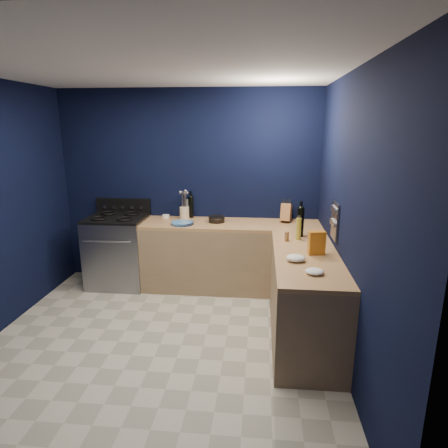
# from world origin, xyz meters

# --- Properties ---
(floor) EXTENTS (3.50, 3.50, 0.02)m
(floor) POSITION_xyz_m (0.00, 0.00, -0.01)
(floor) COLOR #ACA696
(floor) RESTS_ON ground
(ceiling) EXTENTS (3.50, 3.50, 0.02)m
(ceiling) POSITION_xyz_m (0.00, 0.00, 2.61)
(ceiling) COLOR silver
(ceiling) RESTS_ON ground
(wall_back) EXTENTS (3.50, 0.02, 2.60)m
(wall_back) POSITION_xyz_m (0.00, 1.76, 1.30)
(wall_back) COLOR black
(wall_back) RESTS_ON ground
(wall_right) EXTENTS (0.02, 3.50, 2.60)m
(wall_right) POSITION_xyz_m (1.76, 0.00, 1.30)
(wall_right) COLOR black
(wall_right) RESTS_ON ground
(wall_front) EXTENTS (3.50, 0.02, 2.60)m
(wall_front) POSITION_xyz_m (0.00, -1.76, 1.30)
(wall_front) COLOR black
(wall_front) RESTS_ON ground
(cab_back) EXTENTS (2.30, 0.63, 0.86)m
(cab_back) POSITION_xyz_m (0.60, 1.44, 0.43)
(cab_back) COLOR #917452
(cab_back) RESTS_ON floor
(top_back) EXTENTS (2.30, 0.63, 0.04)m
(top_back) POSITION_xyz_m (0.60, 1.44, 0.88)
(top_back) COLOR brown
(top_back) RESTS_ON cab_back
(cab_right) EXTENTS (0.63, 1.67, 0.86)m
(cab_right) POSITION_xyz_m (1.44, 0.29, 0.43)
(cab_right) COLOR #917452
(cab_right) RESTS_ON floor
(top_right) EXTENTS (0.63, 1.67, 0.04)m
(top_right) POSITION_xyz_m (1.44, 0.29, 0.88)
(top_right) COLOR brown
(top_right) RESTS_ON cab_right
(gas_range) EXTENTS (0.76, 0.66, 0.92)m
(gas_range) POSITION_xyz_m (-0.93, 1.42, 0.46)
(gas_range) COLOR gray
(gas_range) RESTS_ON floor
(oven_door) EXTENTS (0.59, 0.02, 0.42)m
(oven_door) POSITION_xyz_m (-0.93, 1.10, 0.45)
(oven_door) COLOR black
(oven_door) RESTS_ON gas_range
(cooktop) EXTENTS (0.76, 0.66, 0.03)m
(cooktop) POSITION_xyz_m (-0.93, 1.42, 0.94)
(cooktop) COLOR black
(cooktop) RESTS_ON gas_range
(backguard) EXTENTS (0.76, 0.06, 0.20)m
(backguard) POSITION_xyz_m (-0.93, 1.72, 1.04)
(backguard) COLOR black
(backguard) RESTS_ON gas_range
(spice_panel) EXTENTS (0.02, 0.28, 0.38)m
(spice_panel) POSITION_xyz_m (1.74, 0.55, 1.18)
(spice_panel) COLOR gray
(spice_panel) RESTS_ON wall_right
(wall_outlet) EXTENTS (0.09, 0.02, 0.13)m
(wall_outlet) POSITION_xyz_m (0.00, 1.74, 1.08)
(wall_outlet) COLOR white
(wall_outlet) RESTS_ON wall_back
(plate_stack) EXTENTS (0.35, 0.35, 0.03)m
(plate_stack) POSITION_xyz_m (-0.02, 1.30, 0.92)
(plate_stack) COLOR #3865A1
(plate_stack) RESTS_ON top_back
(ramekin) EXTENTS (0.13, 0.13, 0.04)m
(ramekin) POSITION_xyz_m (-0.32, 1.65, 0.92)
(ramekin) COLOR white
(ramekin) RESTS_ON top_back
(utensil_crock) EXTENTS (0.17, 0.17, 0.16)m
(utensil_crock) POSITION_xyz_m (-0.05, 1.62, 0.98)
(utensil_crock) COLOR beige
(utensil_crock) RESTS_ON top_back
(wine_bottle_back) EXTENTS (0.08, 0.08, 0.29)m
(wine_bottle_back) POSITION_xyz_m (0.03, 1.69, 1.04)
(wine_bottle_back) COLOR black
(wine_bottle_back) RESTS_ON top_back
(lemon_basket) EXTENTS (0.27, 0.27, 0.08)m
(lemon_basket) POSITION_xyz_m (0.41, 1.47, 0.94)
(lemon_basket) COLOR black
(lemon_basket) RESTS_ON top_back
(knife_block) EXTENTS (0.17, 0.29, 0.28)m
(knife_block) POSITION_xyz_m (1.31, 1.60, 1.01)
(knife_block) COLOR brown
(knife_block) RESTS_ON top_back
(wine_bottle_right) EXTENTS (0.11, 0.11, 0.33)m
(wine_bottle_right) POSITION_xyz_m (1.43, 0.92, 1.06)
(wine_bottle_right) COLOR black
(wine_bottle_right) RESTS_ON top_right
(oil_bottle) EXTENTS (0.07, 0.07, 0.24)m
(oil_bottle) POSITION_xyz_m (1.40, 0.79, 1.02)
(oil_bottle) COLOR #ACA332
(oil_bottle) RESTS_ON top_right
(spice_jar_near) EXTENTS (0.06, 0.06, 0.11)m
(spice_jar_near) POSITION_xyz_m (1.27, 0.72, 0.95)
(spice_jar_near) COLOR olive
(spice_jar_near) RESTS_ON top_right
(spice_jar_far) EXTENTS (0.05, 0.05, 0.09)m
(spice_jar_far) POSITION_xyz_m (1.52, 0.61, 0.94)
(spice_jar_far) COLOR olive
(spice_jar_far) RESTS_ON top_right
(crouton_bag) EXTENTS (0.17, 0.10, 0.23)m
(crouton_bag) POSITION_xyz_m (1.53, 0.30, 1.02)
(crouton_bag) COLOR #B13318
(crouton_bag) RESTS_ON top_right
(towel_front) EXTENTS (0.23, 0.21, 0.06)m
(towel_front) POSITION_xyz_m (1.31, 0.08, 0.93)
(towel_front) COLOR white
(towel_front) RESTS_ON top_right
(towel_end) EXTENTS (0.18, 0.16, 0.05)m
(towel_end) POSITION_xyz_m (1.44, -0.22, 0.92)
(towel_end) COLOR white
(towel_end) RESTS_ON top_right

